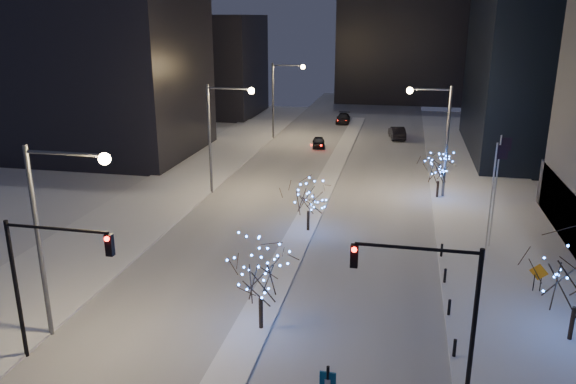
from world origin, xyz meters
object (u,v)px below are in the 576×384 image
(street_lamp_w_far, at_px, (281,90))
(street_lamp_w_near, at_px, (55,218))
(car_near, at_px, (319,142))
(holiday_tree_median_far, at_px, (308,197))
(traffic_signal_east, at_px, (437,296))
(traffic_signal_west, at_px, (43,269))
(holiday_tree_median_near, at_px, (260,274))
(holiday_tree_plaza_far, at_px, (439,169))
(car_mid, at_px, (397,133))
(street_lamp_east, at_px, (437,127))
(street_lamp_w_mid, at_px, (220,124))
(car_far, at_px, (343,118))
(construction_sign, at_px, (538,275))

(street_lamp_w_far, bearing_deg, street_lamp_w_near, -90.00)
(car_near, height_order, holiday_tree_median_far, holiday_tree_median_far)
(traffic_signal_east, bearing_deg, holiday_tree_median_far, 115.10)
(street_lamp_w_near, relative_size, traffic_signal_west, 1.43)
(street_lamp_w_near, xyz_separation_m, holiday_tree_median_near, (9.44, 2.62, -3.28))
(traffic_signal_east, distance_m, holiday_tree_plaza_far, 28.61)
(car_near, bearing_deg, car_mid, 28.56)
(street_lamp_east, distance_m, holiday_tree_median_near, 27.32)
(holiday_tree_median_near, bearing_deg, traffic_signal_east, -23.26)
(car_near, distance_m, holiday_tree_plaza_far, 23.09)
(car_near, bearing_deg, street_lamp_w_mid, -114.25)
(holiday_tree_median_near, bearing_deg, car_far, 92.42)
(holiday_tree_median_near, distance_m, holiday_tree_median_far, 14.40)
(holiday_tree_plaza_far, relative_size, construction_sign, 2.29)
(street_lamp_east, relative_size, construction_sign, 5.68)
(traffic_signal_east, relative_size, car_far, 1.41)
(traffic_signal_west, xyz_separation_m, holiday_tree_median_near, (8.94, 4.63, -1.54))
(car_mid, distance_m, car_far, 13.14)
(street_lamp_east, height_order, car_far, street_lamp_east)
(street_lamp_w_near, relative_size, car_far, 2.01)
(construction_sign, bearing_deg, car_near, 136.92)
(holiday_tree_median_near, xyz_separation_m, construction_sign, (14.97, 7.32, -2.01))
(street_lamp_w_mid, relative_size, street_lamp_w_far, 1.00)
(traffic_signal_west, height_order, car_far, traffic_signal_west)
(street_lamp_w_far, xyz_separation_m, traffic_signal_west, (0.50, -52.00, -1.74))
(car_near, distance_m, holiday_tree_median_near, 43.57)
(street_lamp_w_near, height_order, holiday_tree_median_far, street_lamp_w_near)
(holiday_tree_median_far, bearing_deg, holiday_tree_plaza_far, 46.34)
(traffic_signal_east, height_order, holiday_tree_median_near, traffic_signal_east)
(street_lamp_w_near, distance_m, traffic_signal_east, 17.99)
(street_lamp_w_near, distance_m, holiday_tree_plaza_far, 33.88)
(car_mid, distance_m, holiday_tree_median_near, 51.03)
(car_near, bearing_deg, street_lamp_w_far, 136.03)
(traffic_signal_west, xyz_separation_m, car_far, (6.37, 65.37, -4.04))
(street_lamp_w_mid, xyz_separation_m, car_far, (6.87, 38.37, -5.78))
(street_lamp_w_mid, distance_m, holiday_tree_median_near, 24.51)
(construction_sign, bearing_deg, holiday_tree_median_near, -134.39)
(street_lamp_east, height_order, car_mid, street_lamp_east)
(holiday_tree_median_far, xyz_separation_m, construction_sign, (14.97, -7.07, -1.60))
(traffic_signal_east, xyz_separation_m, car_mid, (-2.61, 54.26, -3.93))
(street_lamp_w_far, bearing_deg, street_lamp_east, -49.15)
(car_mid, distance_m, construction_sign, 44.27)
(traffic_signal_west, distance_m, construction_sign, 26.96)
(holiday_tree_median_near, height_order, construction_sign, holiday_tree_median_near)
(street_lamp_w_mid, relative_size, car_near, 2.63)
(car_far, distance_m, holiday_tree_median_far, 46.47)
(car_near, relative_size, holiday_tree_plaza_far, 0.95)
(traffic_signal_west, height_order, holiday_tree_plaza_far, traffic_signal_west)
(street_lamp_w_near, height_order, street_lamp_w_mid, same)
(traffic_signal_west, height_order, construction_sign, traffic_signal_west)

